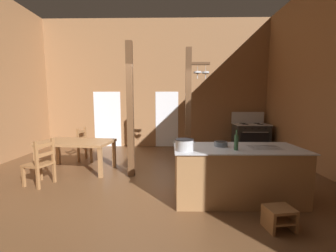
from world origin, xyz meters
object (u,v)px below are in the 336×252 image
at_px(stove_range, 250,137).
at_px(dining_table, 77,145).
at_px(step_stool, 279,216).
at_px(ladderback_chair_by_post, 86,145).
at_px(mixing_bowl_on_counter, 221,144).
at_px(stockpot_on_counter, 184,145).
at_px(bottle_tall_on_counter, 236,142).
at_px(kitchen_island, 236,173).
at_px(ladderback_chair_near_window, 40,163).

height_order(stove_range, dining_table, stove_range).
bearing_deg(step_stool, ladderback_chair_by_post, 140.37).
height_order(dining_table, mixing_bowl_on_counter, mixing_bowl_on_counter).
bearing_deg(ladderback_chair_by_post, stockpot_on_counter, -44.24).
bearing_deg(stove_range, bottle_tall_on_counter, -113.50).
xyz_separation_m(step_stool, stockpot_on_counter, (-1.23, 0.63, 0.83)).
height_order(step_stool, stockpot_on_counter, stockpot_on_counter).
bearing_deg(step_stool, kitchen_island, 109.53).
height_order(step_stool, bottle_tall_on_counter, bottle_tall_on_counter).
bearing_deg(step_stool, ladderback_chair_near_window, 160.84).
xyz_separation_m(step_stool, mixing_bowl_on_counter, (-0.58, 0.97, 0.78)).
bearing_deg(mixing_bowl_on_counter, kitchen_island, -18.25).
height_order(stove_range, bottle_tall_on_counter, stove_range).
distance_m(dining_table, stockpot_on_counter, 3.07).
bearing_deg(kitchen_island, ladderback_chair_near_window, 171.88).
distance_m(step_stool, stockpot_on_counter, 1.62).
relative_size(kitchen_island, ladderback_chair_by_post, 2.28).
bearing_deg(ladderback_chair_near_window, stockpot_on_counter, -15.39).
bearing_deg(kitchen_island, stockpot_on_counter, -164.89).
distance_m(kitchen_island, stockpot_on_counter, 1.10).
xyz_separation_m(step_stool, dining_table, (-3.76, 2.34, 0.47)).
relative_size(kitchen_island, stove_range, 1.64).
distance_m(step_stool, ladderback_chair_by_post, 5.05).
height_order(dining_table, ladderback_chair_by_post, ladderback_chair_by_post).
distance_m(stove_range, dining_table, 5.51).
height_order(kitchen_island, ladderback_chair_by_post, ladderback_chair_by_post).
height_order(ladderback_chair_by_post, stockpot_on_counter, stockpot_on_counter).
height_order(ladderback_chair_near_window, mixing_bowl_on_counter, mixing_bowl_on_counter).
distance_m(stockpot_on_counter, mixing_bowl_on_counter, 0.74).
relative_size(step_stool, ladderback_chair_by_post, 0.42).
relative_size(kitchen_island, mixing_bowl_on_counter, 9.43).
relative_size(kitchen_island, stockpot_on_counter, 5.93).
relative_size(ladderback_chair_by_post, stockpot_on_counter, 2.60).
relative_size(ladderback_chair_near_window, bottle_tall_on_counter, 2.87).
xyz_separation_m(ladderback_chair_near_window, stockpot_on_counter, (2.86, -0.79, 0.56)).
bearing_deg(stove_range, stockpot_on_counter, -122.74).
bearing_deg(bottle_tall_on_counter, stove_range, 66.50).
bearing_deg(stockpot_on_counter, stove_range, 57.26).
xyz_separation_m(kitchen_island, bottle_tall_on_counter, (-0.08, -0.20, 0.59)).
distance_m(stove_range, ladderback_chair_by_post, 5.34).
distance_m(kitchen_island, ladderback_chair_near_window, 3.82).
bearing_deg(ladderback_chair_near_window, bottle_tall_on_counter, -11.24).
distance_m(stove_range, stockpot_on_counter, 4.68).
bearing_deg(ladderback_chair_by_post, stove_range, 14.45).
bearing_deg(mixing_bowl_on_counter, stove_range, 62.56).
relative_size(kitchen_island, bottle_tall_on_counter, 6.55).
xyz_separation_m(stove_range, mixing_bowl_on_counter, (-1.86, -3.58, 0.48)).
height_order(kitchen_island, mixing_bowl_on_counter, mixing_bowl_on_counter).
bearing_deg(dining_table, ladderback_chair_by_post, 97.95).
relative_size(step_stool, dining_table, 0.22).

